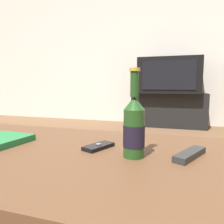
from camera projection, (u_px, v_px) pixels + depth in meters
back_wall at (157, 43)px, 3.51m from camera, size 8.00×0.05×2.60m
coffee_table at (57, 165)px, 0.77m from camera, size 1.20×0.71×0.41m
tv_stand at (169, 110)px, 3.33m from camera, size 1.10×0.36×0.51m
television at (170, 76)px, 3.26m from camera, size 0.88×0.60×0.51m
beer_bottle at (134, 127)px, 0.67m from camera, size 0.07×0.07×0.27m
cell_phone at (99, 146)px, 0.77m from camera, size 0.09×0.13×0.02m
remote_control at (190, 154)px, 0.68m from camera, size 0.10×0.16×0.02m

